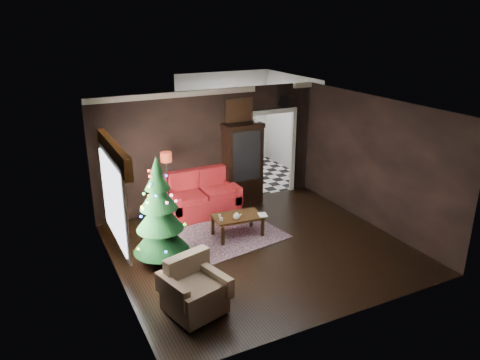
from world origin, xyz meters
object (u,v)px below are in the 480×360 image
christmas_tree (159,212)px  teapot (237,216)px  curio_cabinet (243,166)px  armchair (194,287)px  floor_lamp (168,187)px  wall_clock (283,101)px  kitchen_table (240,168)px  loveseat (202,194)px  coffee_table (237,225)px

christmas_tree → teapot: christmas_tree is taller
curio_cabinet → christmas_tree: 3.33m
teapot → armchair: bearing=-130.8°
floor_lamp → wall_clock: bearing=8.0°
teapot → kitchen_table: size_ratio=0.22×
curio_cabinet → teapot: curio_cabinet is taller
loveseat → floor_lamp: floor_lamp is taller
wall_clock → christmas_tree: bearing=-150.7°
coffee_table → wall_clock: wall_clock is taller
teapot → kitchen_table: kitchen_table is taller
curio_cabinet → armchair: (-2.66, -3.65, -0.49)m
loveseat → coffee_table: bearing=-80.0°
loveseat → kitchen_table: (1.80, 1.65, -0.12)m
wall_clock → armchair: bearing=-135.2°
floor_lamp → coffee_table: size_ratio=1.59×
kitchen_table → loveseat: bearing=-137.5°
coffee_table → loveseat: bearing=100.0°
curio_cabinet → coffee_table: curio_cabinet is taller
curio_cabinet → floor_lamp: 1.99m
christmas_tree → wall_clock: bearing=29.3°
wall_clock → floor_lamp: bearing=-172.0°
loveseat → teapot: loveseat is taller
curio_cabinet → armchair: curio_cabinet is taller
teapot → wall_clock: (2.21, 1.92, 1.85)m
armchair → coffee_table: bearing=34.2°
armchair → teapot: size_ratio=5.16×
floor_lamp → coffee_table: floor_lamp is taller
loveseat → floor_lamp: bearing=-177.0°
curio_cabinet → coffee_table: bearing=-120.1°
floor_lamp → curio_cabinet: bearing=7.6°
armchair → teapot: bearing=33.5°
christmas_tree → teapot: bearing=8.5°
loveseat → curio_cabinet: bearing=10.8°
kitchen_table → wall_clock: bearing=-66.3°
christmas_tree → armchair: (0.01, -1.66, -0.59)m
teapot → wall_clock: bearing=41.0°
curio_cabinet → coffee_table: (-0.91, -1.57, -0.71)m
curio_cabinet → teapot: size_ratio=11.68×
armchair → coffee_table: size_ratio=0.85×
teapot → loveseat: bearing=95.2°
curio_cabinet → wall_clock: bearing=8.5°
wall_clock → loveseat: bearing=-170.3°
christmas_tree → kitchen_table: bearing=45.9°
armchair → wall_clock: bearing=29.1°
coffee_table → teapot: (-0.10, -0.17, 0.30)m
wall_clock → teapot: bearing=-139.0°
floor_lamp → wall_clock: (3.17, 0.44, 1.55)m
floor_lamp → loveseat: bearing=3.0°
loveseat → coffee_table: loveseat is taller
christmas_tree → kitchen_table: (3.32, 3.42, -0.68)m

